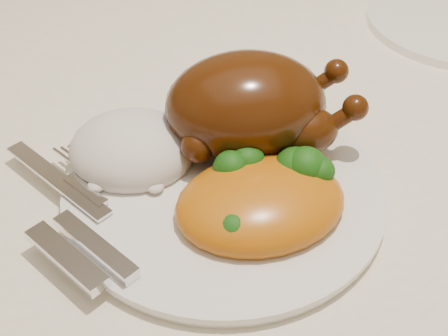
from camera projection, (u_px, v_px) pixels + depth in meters
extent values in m
cube|color=brown|center=(230.00, 96.00, 0.68)|extent=(1.60, 0.90, 0.04)
cube|color=white|center=(230.00, 77.00, 0.66)|extent=(1.72, 1.02, 0.01)
cylinder|color=white|center=(224.00, 191.00, 0.51)|extent=(0.31, 0.31, 0.01)
ellipsoid|color=#482107|center=(246.00, 105.00, 0.53)|extent=(0.15, 0.12, 0.09)
ellipsoid|color=#482107|center=(236.00, 90.00, 0.51)|extent=(0.07, 0.06, 0.04)
ellipsoid|color=#482107|center=(308.00, 131.00, 0.52)|extent=(0.05, 0.04, 0.04)
sphere|color=#482107|center=(355.00, 108.00, 0.51)|extent=(0.02, 0.02, 0.02)
ellipsoid|color=#482107|center=(293.00, 94.00, 0.56)|extent=(0.05, 0.04, 0.04)
sphere|color=#482107|center=(336.00, 71.00, 0.55)|extent=(0.02, 0.02, 0.02)
sphere|color=#482107|center=(198.00, 146.00, 0.51)|extent=(0.03, 0.03, 0.03)
sphere|color=#482107|center=(190.00, 101.00, 0.55)|extent=(0.03, 0.03, 0.03)
ellipsoid|color=white|center=(132.00, 150.00, 0.53)|extent=(0.13, 0.13, 0.06)
ellipsoid|color=orange|center=(260.00, 203.00, 0.48)|extent=(0.14, 0.11, 0.05)
ellipsoid|color=orange|center=(299.00, 186.00, 0.50)|extent=(0.06, 0.06, 0.03)
ellipsoid|color=#13410A|center=(240.00, 186.00, 0.49)|extent=(0.03, 0.03, 0.02)
ellipsoid|color=#13410A|center=(227.00, 168.00, 0.49)|extent=(0.02, 0.02, 0.02)
ellipsoid|color=#13410A|center=(234.00, 231.00, 0.46)|extent=(0.03, 0.03, 0.03)
ellipsoid|color=#13410A|center=(234.00, 202.00, 0.47)|extent=(0.02, 0.02, 0.02)
ellipsoid|color=#13410A|center=(306.00, 167.00, 0.49)|extent=(0.03, 0.03, 0.03)
ellipsoid|color=#13410A|center=(247.00, 159.00, 0.50)|extent=(0.03, 0.03, 0.02)
ellipsoid|color=#13410A|center=(241.00, 175.00, 0.50)|extent=(0.03, 0.03, 0.03)
ellipsoid|color=#13410A|center=(296.00, 169.00, 0.50)|extent=(0.04, 0.04, 0.04)
ellipsoid|color=#13410A|center=(319.00, 171.00, 0.49)|extent=(0.03, 0.03, 0.02)
ellipsoid|color=#13410A|center=(221.00, 202.00, 0.48)|extent=(0.02, 0.02, 0.02)
ellipsoid|color=#13410A|center=(231.00, 167.00, 0.49)|extent=(0.03, 0.03, 0.03)
cube|color=silver|center=(57.00, 179.00, 0.51)|extent=(0.08, 0.12, 0.00)
cube|color=silver|center=(66.00, 258.00, 0.45)|extent=(0.06, 0.08, 0.01)
cube|color=silver|center=(95.00, 246.00, 0.45)|extent=(0.06, 0.08, 0.01)
cube|color=silver|center=(83.00, 174.00, 0.52)|extent=(0.06, 0.08, 0.00)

